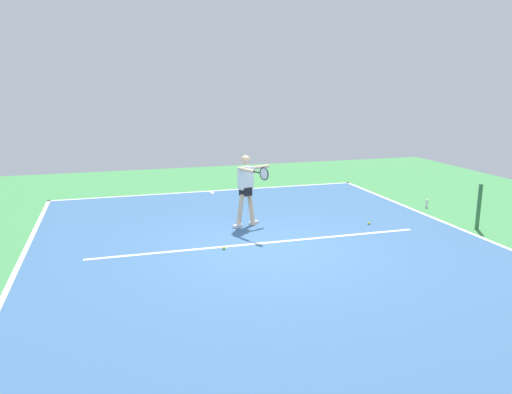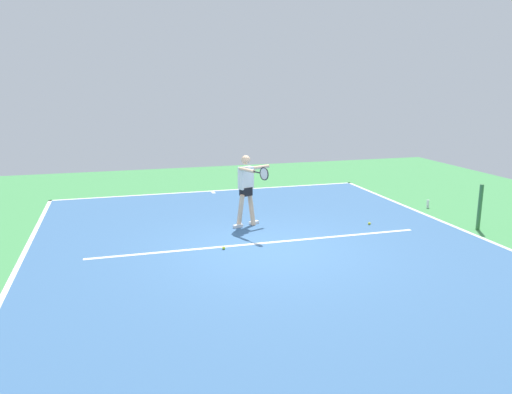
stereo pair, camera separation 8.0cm
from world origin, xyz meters
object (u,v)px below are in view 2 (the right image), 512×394
Objects in this scene: tennis_player at (247,186)px; tennis_ball_by_baseline at (224,248)px; water_bottle at (428,204)px; tennis_ball_near_service_line at (369,223)px; net_post at (480,207)px.

tennis_player reaches higher than tennis_ball_by_baseline.
tennis_player is 7.73× the size of water_bottle.
tennis_player reaches higher than tennis_ball_near_service_line.
tennis_player is 25.75× the size of tennis_ball_by_baseline.
tennis_ball_by_baseline is at bearing 17.12° from water_bottle.
net_post reaches higher than tennis_ball_near_service_line.
tennis_ball_by_baseline is 0.30× the size of water_bottle.
water_bottle is at bearing -155.63° from tennis_ball_near_service_line.
water_bottle is (-0.13, -2.12, -0.43)m from net_post.
tennis_ball_near_service_line is at bearing -167.71° from tennis_ball_by_baseline.
net_post is at bearing 86.57° from water_bottle.
net_post is 16.21× the size of tennis_ball_near_service_line.
net_post is at bearing 177.65° from tennis_ball_by_baseline.
tennis_ball_by_baseline is 6.37m from water_bottle.
net_post is 5.37m from tennis_player.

